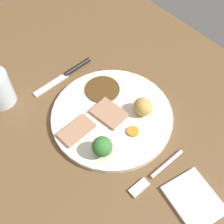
{
  "coord_description": "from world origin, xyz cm",
  "views": [
    {
      "loc": [
        -31.4,
        24.79,
        62.81
      ],
      "look_at": [
        -0.51,
        -1.23,
        6.0
      ],
      "focal_mm": 47.18,
      "sensor_mm": 36.0,
      "label": 1
    }
  ],
  "objects_px": {
    "fork": "(156,173)",
    "knife": "(68,73)",
    "dinner_plate": "(112,116)",
    "roast_potato_left": "(143,107)",
    "carrot_coin_front": "(133,131)",
    "meat_slice_under": "(76,130)",
    "broccoli_floret": "(102,147)",
    "meat_slice_main": "(110,114)",
    "folded_napkin": "(194,200)"
  },
  "relations": [
    {
      "from": "meat_slice_main",
      "to": "meat_slice_under",
      "type": "xyz_separation_m",
      "value": [
        0.01,
        0.09,
        0.0
      ]
    },
    {
      "from": "roast_potato_left",
      "to": "knife",
      "type": "bearing_deg",
      "value": 14.62
    },
    {
      "from": "carrot_coin_front",
      "to": "broccoli_floret",
      "type": "distance_m",
      "value": 0.09
    },
    {
      "from": "dinner_plate",
      "to": "meat_slice_main",
      "type": "xyz_separation_m",
      "value": [
        0.0,
        0.0,
        0.01
      ]
    },
    {
      "from": "fork",
      "to": "knife",
      "type": "distance_m",
      "value": 0.36
    },
    {
      "from": "folded_napkin",
      "to": "roast_potato_left",
      "type": "bearing_deg",
      "value": -16.19
    },
    {
      "from": "meat_slice_main",
      "to": "fork",
      "type": "relative_size",
      "value": 0.51
    },
    {
      "from": "dinner_plate",
      "to": "meat_slice_main",
      "type": "bearing_deg",
      "value": 70.02
    },
    {
      "from": "carrot_coin_front",
      "to": "knife",
      "type": "xyz_separation_m",
      "value": [
        0.26,
        0.0,
        -0.01
      ]
    },
    {
      "from": "roast_potato_left",
      "to": "carrot_coin_front",
      "type": "xyz_separation_m",
      "value": [
        -0.03,
        0.06,
        -0.02
      ]
    },
    {
      "from": "meat_slice_under",
      "to": "folded_napkin",
      "type": "relative_size",
      "value": 0.75
    },
    {
      "from": "roast_potato_left",
      "to": "fork",
      "type": "bearing_deg",
      "value": 147.61
    },
    {
      "from": "meat_slice_main",
      "to": "dinner_plate",
      "type": "bearing_deg",
      "value": -109.98
    },
    {
      "from": "dinner_plate",
      "to": "broccoli_floret",
      "type": "bearing_deg",
      "value": 128.33
    },
    {
      "from": "broccoli_floret",
      "to": "knife",
      "type": "relative_size",
      "value": 0.27
    },
    {
      "from": "meat_slice_under",
      "to": "knife",
      "type": "relative_size",
      "value": 0.45
    },
    {
      "from": "folded_napkin",
      "to": "meat_slice_main",
      "type": "bearing_deg",
      "value": 0.15
    },
    {
      "from": "dinner_plate",
      "to": "meat_slice_under",
      "type": "bearing_deg",
      "value": 79.92
    },
    {
      "from": "roast_potato_left",
      "to": "fork",
      "type": "xyz_separation_m",
      "value": [
        -0.13,
        0.08,
        -0.03
      ]
    },
    {
      "from": "roast_potato_left",
      "to": "broccoli_floret",
      "type": "bearing_deg",
      "value": 99.5
    },
    {
      "from": "dinner_plate",
      "to": "roast_potato_left",
      "type": "height_order",
      "value": "roast_potato_left"
    },
    {
      "from": "dinner_plate",
      "to": "roast_potato_left",
      "type": "relative_size",
      "value": 6.33
    },
    {
      "from": "meat_slice_under",
      "to": "knife",
      "type": "bearing_deg",
      "value": -28.97
    },
    {
      "from": "carrot_coin_front",
      "to": "folded_napkin",
      "type": "distance_m",
      "value": 0.19
    },
    {
      "from": "meat_slice_main",
      "to": "knife",
      "type": "distance_m",
      "value": 0.18
    },
    {
      "from": "carrot_coin_front",
      "to": "knife",
      "type": "bearing_deg",
      "value": 0.82
    },
    {
      "from": "fork",
      "to": "knife",
      "type": "xyz_separation_m",
      "value": [
        0.36,
        -0.02,
        0.0
      ]
    },
    {
      "from": "meat_slice_main",
      "to": "broccoli_floret",
      "type": "bearing_deg",
      "value": 130.85
    },
    {
      "from": "meat_slice_main",
      "to": "folded_napkin",
      "type": "relative_size",
      "value": 0.71
    },
    {
      "from": "meat_slice_under",
      "to": "roast_potato_left",
      "type": "distance_m",
      "value": 0.16
    },
    {
      "from": "meat_slice_main",
      "to": "folded_napkin",
      "type": "distance_m",
      "value": 0.27
    },
    {
      "from": "carrot_coin_front",
      "to": "knife",
      "type": "distance_m",
      "value": 0.26
    },
    {
      "from": "dinner_plate",
      "to": "carrot_coin_front",
      "type": "relative_size",
      "value": 10.93
    },
    {
      "from": "broccoli_floret",
      "to": "carrot_coin_front",
      "type": "bearing_deg",
      "value": -92.54
    },
    {
      "from": "fork",
      "to": "knife",
      "type": "height_order",
      "value": "knife"
    },
    {
      "from": "folded_napkin",
      "to": "broccoli_floret",
      "type": "bearing_deg",
      "value": 21.55
    },
    {
      "from": "broccoli_floret",
      "to": "fork",
      "type": "xyz_separation_m",
      "value": [
        -0.11,
        -0.06,
        -0.04
      ]
    },
    {
      "from": "folded_napkin",
      "to": "meat_slice_under",
      "type": "bearing_deg",
      "value": 17.61
    },
    {
      "from": "broccoli_floret",
      "to": "knife",
      "type": "height_order",
      "value": "broccoli_floret"
    },
    {
      "from": "broccoli_floret",
      "to": "dinner_plate",
      "type": "bearing_deg",
      "value": -51.67
    },
    {
      "from": "dinner_plate",
      "to": "folded_napkin",
      "type": "bearing_deg",
      "value": 179.07
    },
    {
      "from": "dinner_plate",
      "to": "meat_slice_under",
      "type": "distance_m",
      "value": 0.1
    },
    {
      "from": "meat_slice_under",
      "to": "fork",
      "type": "bearing_deg",
      "value": -159.66
    },
    {
      "from": "broccoli_floret",
      "to": "meat_slice_main",
      "type": "bearing_deg",
      "value": -49.15
    },
    {
      "from": "knife",
      "to": "folded_napkin",
      "type": "xyz_separation_m",
      "value": [
        -0.45,
        0.01,
        -0.0
      ]
    },
    {
      "from": "carrot_coin_front",
      "to": "broccoli_floret",
      "type": "xyz_separation_m",
      "value": [
        0.0,
        0.09,
        0.02
      ]
    },
    {
      "from": "meat_slice_under",
      "to": "folded_napkin",
      "type": "xyz_separation_m",
      "value": [
        -0.28,
        -0.09,
        -0.01
      ]
    },
    {
      "from": "carrot_coin_front",
      "to": "fork",
      "type": "bearing_deg",
      "value": 165.12
    },
    {
      "from": "meat_slice_under",
      "to": "broccoli_floret",
      "type": "distance_m",
      "value": 0.09
    },
    {
      "from": "broccoli_floret",
      "to": "fork",
      "type": "height_order",
      "value": "broccoli_floret"
    }
  ]
}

